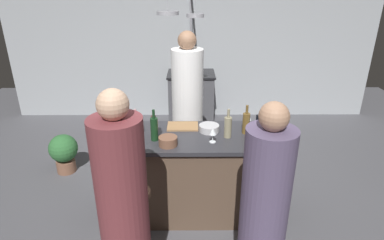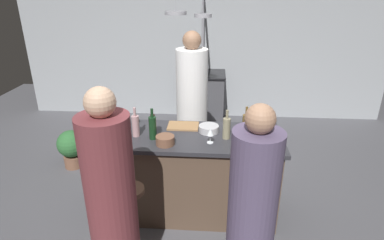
{
  "view_description": "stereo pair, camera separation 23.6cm",
  "coord_description": "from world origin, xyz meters",
  "px_view_note": "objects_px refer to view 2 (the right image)",
  "views": [
    {
      "loc": [
        -0.02,
        -2.86,
        2.27
      ],
      "look_at": [
        0.0,
        0.15,
        1.0
      ],
      "focal_mm": 30.01,
      "sensor_mm": 36.0,
      "label": 1
    },
    {
      "loc": [
        0.22,
        -2.85,
        2.27
      ],
      "look_at": [
        0.0,
        0.15,
        1.0
      ],
      "focal_mm": 30.01,
      "sensor_mm": 36.0,
      "label": 2
    }
  ],
  "objects_px": {
    "wine_bottle_rose": "(136,125)",
    "mixing_bowl_steel": "(209,129)",
    "stove_range": "(201,98)",
    "chef": "(192,110)",
    "wine_bottle_dark": "(254,135)",
    "guest_right": "(251,219)",
    "bar_stool_left": "(132,217)",
    "pepper_mill": "(153,125)",
    "wine_glass_by_chef": "(249,120)",
    "wine_glass_near_right_guest": "(134,115)",
    "mixing_bowl_ceramic": "(265,137)",
    "guest_left": "(112,207)",
    "wine_glass_near_left_guest": "(210,133)",
    "cutting_board": "(183,126)",
    "mixing_bowl_wooden": "(165,140)",
    "potted_plant": "(71,147)",
    "wine_bottle_amber": "(246,124)",
    "wine_bottle_red": "(153,127)",
    "bar_stool_right": "(253,223)"
  },
  "relations": [
    {
      "from": "wine_bottle_rose",
      "to": "mixing_bowl_steel",
      "type": "xyz_separation_m",
      "value": [
        0.71,
        0.15,
        -0.08
      ]
    },
    {
      "from": "stove_range",
      "to": "chef",
      "type": "xyz_separation_m",
      "value": [
        -0.05,
        -1.6,
        0.39
      ]
    },
    {
      "from": "wine_bottle_dark",
      "to": "guest_right",
      "type": "bearing_deg",
      "value": -95.92
    },
    {
      "from": "bar_stool_left",
      "to": "pepper_mill",
      "type": "height_order",
      "value": "pepper_mill"
    },
    {
      "from": "chef",
      "to": "wine_glass_by_chef",
      "type": "bearing_deg",
      "value": -46.12
    },
    {
      "from": "wine_glass_near_right_guest",
      "to": "mixing_bowl_ceramic",
      "type": "xyz_separation_m",
      "value": [
        1.32,
        -0.31,
        -0.06
      ]
    },
    {
      "from": "chef",
      "to": "pepper_mill",
      "type": "height_order",
      "value": "chef"
    },
    {
      "from": "guest_left",
      "to": "wine_glass_by_chef",
      "type": "height_order",
      "value": "guest_left"
    },
    {
      "from": "wine_glass_near_left_guest",
      "to": "mixing_bowl_steel",
      "type": "bearing_deg",
      "value": 94.33
    },
    {
      "from": "guest_right",
      "to": "cutting_board",
      "type": "bearing_deg",
      "value": 116.27
    },
    {
      "from": "stove_range",
      "to": "mixing_bowl_wooden",
      "type": "distance_m",
      "value": 2.72
    },
    {
      "from": "stove_range",
      "to": "potted_plant",
      "type": "xyz_separation_m",
      "value": [
        -1.65,
        -1.66,
        -0.15
      ]
    },
    {
      "from": "stove_range",
      "to": "guest_right",
      "type": "bearing_deg",
      "value": -81.74
    },
    {
      "from": "potted_plant",
      "to": "wine_bottle_dark",
      "type": "bearing_deg",
      "value": -23.58
    },
    {
      "from": "guest_right",
      "to": "mixing_bowl_ceramic",
      "type": "bearing_deg",
      "value": 77.74
    },
    {
      "from": "wine_bottle_dark",
      "to": "stove_range",
      "type": "bearing_deg",
      "value": 102.62
    },
    {
      "from": "guest_left",
      "to": "wine_glass_near_left_guest",
      "type": "distance_m",
      "value": 1.12
    },
    {
      "from": "mixing_bowl_wooden",
      "to": "wine_bottle_dark",
      "type": "bearing_deg",
      "value": 1.91
    },
    {
      "from": "wine_bottle_amber",
      "to": "cutting_board",
      "type": "bearing_deg",
      "value": 166.72
    },
    {
      "from": "wine_glass_near_left_guest",
      "to": "wine_bottle_red",
      "type": "bearing_deg",
      "value": 174.72
    },
    {
      "from": "potted_plant",
      "to": "cutting_board",
      "type": "height_order",
      "value": "cutting_board"
    },
    {
      "from": "wine_bottle_dark",
      "to": "wine_glass_near_left_guest",
      "type": "distance_m",
      "value": 0.4
    },
    {
      "from": "guest_right",
      "to": "mixing_bowl_steel",
      "type": "xyz_separation_m",
      "value": [
        -0.33,
        1.11,
        0.19
      ]
    },
    {
      "from": "wine_glass_near_right_guest",
      "to": "mixing_bowl_wooden",
      "type": "distance_m",
      "value": 0.59
    },
    {
      "from": "chef",
      "to": "potted_plant",
      "type": "relative_size",
      "value": 3.46
    },
    {
      "from": "bar_stool_right",
      "to": "wine_bottle_dark",
      "type": "height_order",
      "value": "wine_bottle_dark"
    },
    {
      "from": "mixing_bowl_wooden",
      "to": "mixing_bowl_steel",
      "type": "xyz_separation_m",
      "value": [
        0.4,
        0.31,
        -0.01
      ]
    },
    {
      "from": "pepper_mill",
      "to": "wine_glass_near_left_guest",
      "type": "bearing_deg",
      "value": -14.17
    },
    {
      "from": "wine_glass_by_chef",
      "to": "wine_bottle_rose",
      "type": "bearing_deg",
      "value": -167.79
    },
    {
      "from": "cutting_board",
      "to": "mixing_bowl_steel",
      "type": "xyz_separation_m",
      "value": [
        0.27,
        -0.1,
        0.02
      ]
    },
    {
      "from": "bar_stool_right",
      "to": "potted_plant",
      "type": "distance_m",
      "value": 2.64
    },
    {
      "from": "stove_range",
      "to": "bar_stool_right",
      "type": "distance_m",
      "value": 3.13
    },
    {
      "from": "guest_right",
      "to": "pepper_mill",
      "type": "height_order",
      "value": "guest_right"
    },
    {
      "from": "wine_bottle_amber",
      "to": "wine_bottle_rose",
      "type": "bearing_deg",
      "value": -174.66
    },
    {
      "from": "cutting_board",
      "to": "guest_right",
      "type": "bearing_deg",
      "value": -63.73
    },
    {
      "from": "guest_left",
      "to": "wine_glass_near_right_guest",
      "type": "height_order",
      "value": "guest_left"
    },
    {
      "from": "bar_stool_right",
      "to": "wine_glass_by_chef",
      "type": "xyz_separation_m",
      "value": [
        -0.0,
        0.81,
        0.63
      ]
    },
    {
      "from": "wine_bottle_rose",
      "to": "mixing_bowl_ceramic",
      "type": "bearing_deg",
      "value": -1.26
    },
    {
      "from": "bar_stool_left",
      "to": "pepper_mill",
      "type": "xyz_separation_m",
      "value": [
        0.11,
        0.61,
        0.63
      ]
    },
    {
      "from": "guest_right",
      "to": "wine_glass_near_left_guest",
      "type": "distance_m",
      "value": 0.95
    },
    {
      "from": "pepper_mill",
      "to": "wine_bottle_red",
      "type": "distance_m",
      "value": 0.09
    },
    {
      "from": "bar_stool_left",
      "to": "wine_bottle_amber",
      "type": "distance_m",
      "value": 1.37
    },
    {
      "from": "wine_glass_near_left_guest",
      "to": "mixing_bowl_wooden",
      "type": "bearing_deg",
      "value": -171.84
    },
    {
      "from": "bar_stool_left",
      "to": "bar_stool_right",
      "type": "bearing_deg",
      "value": 0.0
    },
    {
      "from": "guest_right",
      "to": "potted_plant",
      "type": "xyz_separation_m",
      "value": [
        -2.15,
        1.81,
        -0.45
      ]
    },
    {
      "from": "wine_bottle_amber",
      "to": "mixing_bowl_ceramic",
      "type": "xyz_separation_m",
      "value": [
        0.17,
        -0.13,
        -0.07
      ]
    },
    {
      "from": "bar_stool_right",
      "to": "mixing_bowl_ceramic",
      "type": "xyz_separation_m",
      "value": [
        0.12,
        0.54,
        0.57
      ]
    },
    {
      "from": "cutting_board",
      "to": "wine_bottle_rose",
      "type": "height_order",
      "value": "wine_bottle_rose"
    },
    {
      "from": "mixing_bowl_wooden",
      "to": "wine_glass_by_chef",
      "type": "bearing_deg",
      "value": 26.55
    },
    {
      "from": "wine_bottle_rose",
      "to": "wine_glass_by_chef",
      "type": "distance_m",
      "value": 1.14
    }
  ]
}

